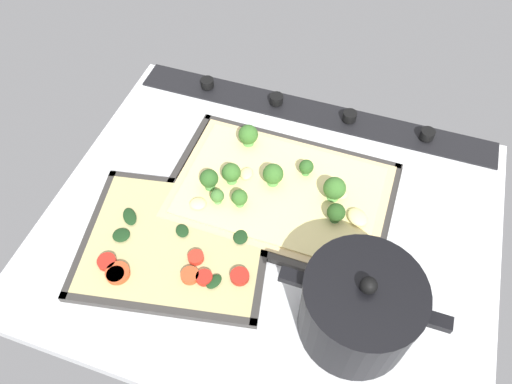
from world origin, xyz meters
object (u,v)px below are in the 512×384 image
broccoli_pizza (277,188)px  baking_tray_back (176,243)px  veggie_pizza_back (175,244)px  baking_tray_front (278,194)px  cooking_pot (359,308)px

broccoli_pizza → baking_tray_back: (13.11, 15.50, -1.49)cm
broccoli_pizza → veggie_pizza_back: broccoli_pizza is taller
broccoli_pizza → baking_tray_front: bearing=163.0°
baking_tray_front → baking_tray_back: same height
baking_tray_front → broccoli_pizza: size_ratio=1.06×
baking_tray_front → cooking_pot: cooking_pot is taller
veggie_pizza_back → broccoli_pizza: bearing=-129.1°
broccoli_pizza → baking_tray_back: size_ratio=1.07×
baking_tray_back → veggie_pizza_back: size_ratio=1.09×
baking_tray_back → veggie_pizza_back: bearing=91.9°
baking_tray_front → veggie_pizza_back: bearing=50.2°
veggie_pizza_back → cooking_pot: size_ratio=1.36×
baking_tray_front → cooking_pot: 27.43cm
baking_tray_back → cooking_pot: cooking_pot is taller
baking_tray_front → cooking_pot: (-17.95, 19.86, 5.98)cm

